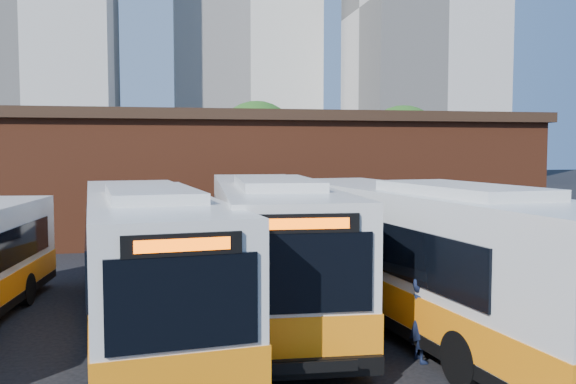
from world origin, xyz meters
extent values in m
plane|color=black|center=(0.00, 0.00, 0.00)|extent=(220.00, 220.00, 0.00)
cylinder|color=black|center=(-8.87, 4.92, 0.47)|extent=(0.39, 0.97, 0.94)
cube|color=silver|center=(-5.32, 2.01, 1.92)|extent=(4.37, 13.20, 3.08)
cube|color=orange|center=(-5.32, 2.01, 1.03)|extent=(4.43, 13.26, 0.76)
cube|color=black|center=(-5.32, 2.01, 0.49)|extent=(4.42, 13.25, 0.27)
cube|color=black|center=(-4.50, -4.45, 2.21)|extent=(2.33, 0.36, 1.46)
cube|color=black|center=(-4.50, -4.46, 3.11)|extent=(1.83, 0.30, 0.35)
cube|color=#FF5905|center=(-4.49, -4.50, 3.11)|extent=(1.45, 0.21, 0.19)
cube|color=black|center=(-6.77, 2.26, 2.21)|extent=(1.33, 10.03, 1.13)
cube|color=black|center=(-3.98, 2.62, 2.21)|extent=(1.33, 10.03, 1.13)
cube|color=silver|center=(-5.12, 0.40, 3.56)|extent=(2.43, 4.74, 0.24)
cylinder|color=black|center=(-6.09, -1.79, 0.54)|extent=(0.48, 1.11, 1.08)
cylinder|color=black|center=(-3.62, -1.47, 0.54)|extent=(0.48, 1.11, 1.08)
cylinder|color=black|center=(-6.99, 5.28, 0.54)|extent=(0.48, 1.11, 1.08)
cylinder|color=black|center=(-4.52, 5.60, 0.54)|extent=(0.48, 1.11, 1.08)
cube|color=silver|center=(-1.88, 3.77, 1.97)|extent=(3.44, 13.44, 3.17)
cube|color=orange|center=(-1.88, 3.77, 1.06)|extent=(3.50, 13.50, 0.78)
cube|color=black|center=(-1.88, 3.77, 0.50)|extent=(3.49, 13.49, 0.28)
cube|color=black|center=(-2.19, -2.92, 2.28)|extent=(2.41, 0.18, 1.50)
cube|color=black|center=(-2.19, -2.93, 3.20)|extent=(1.89, 0.15, 0.36)
cube|color=#FF5905|center=(-2.19, -2.97, 3.20)|extent=(1.50, 0.09, 0.20)
cube|color=black|center=(-2.19, -2.99, 0.50)|extent=(2.84, 0.29, 0.36)
cube|color=black|center=(-2.20, -3.25, 0.61)|extent=(1.63, 0.50, 0.07)
cube|color=black|center=(-2.21, -3.44, 0.69)|extent=(1.61, 0.12, 0.20)
cube|color=black|center=(-3.30, 4.28, 2.28)|extent=(0.53, 10.39, 1.17)
cube|color=black|center=(-0.41, 4.14, 2.28)|extent=(0.53, 10.39, 1.17)
cube|color=silver|center=(-1.95, 2.10, 3.67)|extent=(2.14, 4.75, 0.24)
cylinder|color=black|center=(-3.33, 0.05, 0.56)|extent=(0.41, 1.13, 1.11)
cylinder|color=black|center=(-0.77, -0.06, 0.56)|extent=(0.41, 1.13, 1.11)
cylinder|color=black|center=(-2.99, 7.38, 0.56)|extent=(0.41, 1.13, 1.11)
cylinder|color=black|center=(-0.43, 7.26, 0.56)|extent=(0.41, 1.13, 1.11)
cube|color=silver|center=(1.57, 0.69, 1.96)|extent=(4.50, 13.48, 3.14)
cube|color=orange|center=(1.57, 0.69, 1.05)|extent=(4.57, 13.54, 0.77)
cube|color=black|center=(1.57, 0.69, 0.50)|extent=(4.55, 13.53, 0.28)
cube|color=black|center=(0.09, 0.94, 2.26)|extent=(1.39, 10.24, 1.16)
cube|color=black|center=(2.93, 1.31, 2.26)|extent=(1.39, 10.24, 1.16)
cube|color=silver|center=(1.78, -0.95, 3.64)|extent=(2.50, 4.84, 0.24)
cylinder|color=black|center=(0.79, -3.19, 0.55)|extent=(0.49, 1.14, 1.10)
cylinder|color=black|center=(3.31, -2.86, 0.55)|extent=(0.49, 1.14, 1.10)
cylinder|color=black|center=(-0.15, 4.02, 0.55)|extent=(0.49, 1.14, 1.10)
cylinder|color=black|center=(2.37, 4.35, 0.55)|extent=(0.49, 1.14, 1.10)
cube|color=silver|center=(5.42, 2.81, 1.61)|extent=(3.70, 11.08, 2.58)
cube|color=orange|center=(5.42, 2.81, 0.86)|extent=(3.75, 11.13, 0.63)
cube|color=black|center=(5.42, 2.81, 0.41)|extent=(3.74, 11.12, 0.23)
cube|color=black|center=(4.30, 3.32, 1.86)|extent=(1.14, 8.42, 0.95)
cube|color=black|center=(6.63, 3.01, 1.86)|extent=(1.14, 8.42, 0.95)
cube|color=silver|center=(5.24, 1.46, 2.99)|extent=(2.05, 3.98, 0.20)
cylinder|color=black|center=(3.98, -0.11, 0.45)|extent=(0.41, 0.94, 0.91)
cylinder|color=black|center=(4.76, 5.82, 0.45)|extent=(0.41, 0.94, 0.91)
cylinder|color=black|center=(6.83, 5.55, 0.45)|extent=(0.41, 0.94, 0.91)
imported|color=#121B35|center=(0.57, -1.68, 0.92)|extent=(0.45, 0.68, 1.83)
cube|color=brown|center=(0.00, 20.00, 3.00)|extent=(28.00, 12.00, 6.00)
cube|color=#301E13|center=(0.00, 20.00, 6.15)|extent=(28.60, 12.60, 0.50)
cube|color=#301E13|center=(3.00, 13.97, 1.20)|extent=(1.20, 0.08, 2.40)
cylinder|color=#382314|center=(-10.00, 32.00, 1.35)|extent=(0.36, 0.36, 2.70)
sphere|color=#1B4814|center=(-10.00, 32.00, 4.65)|extent=(6.00, 6.00, 6.00)
cylinder|color=#382314|center=(2.00, 34.00, 1.48)|extent=(0.36, 0.36, 2.95)
sphere|color=#1B4814|center=(2.00, 34.00, 5.08)|extent=(6.56, 6.56, 6.56)
cylinder|color=#382314|center=(13.00, 31.00, 1.40)|extent=(0.36, 0.36, 2.81)
sphere|color=#1B4814|center=(13.00, 31.00, 4.84)|extent=(6.24, 6.24, 6.24)
cube|color=beige|center=(30.00, 68.00, 24.00)|extent=(18.00, 18.00, 48.00)
camera|label=1|loc=(-4.65, -13.73, 4.55)|focal=38.00mm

